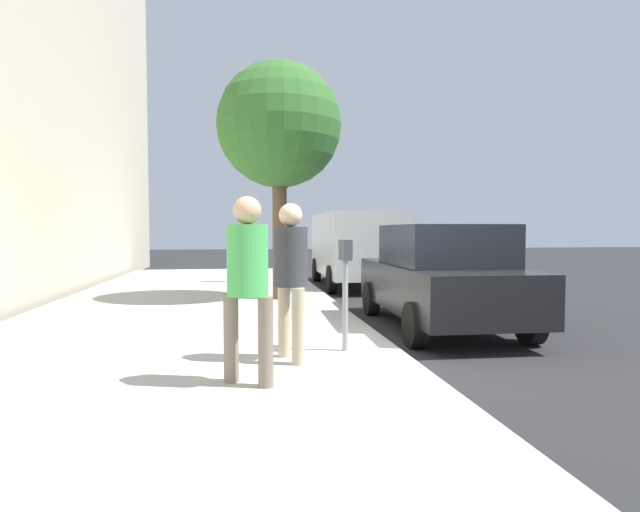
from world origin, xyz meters
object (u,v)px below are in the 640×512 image
object	(u,v)px
traffic_signal	(281,200)
parked_van_far	(355,245)
parking_meter	(345,271)
pedestrian_bystander	(248,272)
street_tree	(279,127)
pedestrian_at_meter	(291,267)
parked_sedan_near	(440,276)

from	to	relation	value
traffic_signal	parked_van_far	bearing A→B (deg)	-90.55
parking_meter	pedestrian_bystander	world-z (taller)	pedestrian_bystander
pedestrian_bystander	street_tree	world-z (taller)	street_tree
pedestrian_at_meter	traffic_signal	xyz separation A→B (m)	(9.04, -0.61, 1.33)
street_tree	pedestrian_bystander	bearing A→B (deg)	172.83
parking_meter	parked_van_far	size ratio (longest dim) A/B	0.27
pedestrian_at_meter	traffic_signal	size ratio (longest dim) A/B	0.51
parked_van_far	parking_meter	bearing A→B (deg)	166.51
pedestrian_bystander	traffic_signal	xyz separation A→B (m)	(9.91, -1.12, 1.31)
parking_meter	pedestrian_at_meter	xyz separation A→B (m)	(-0.38, 0.73, 0.08)
traffic_signal	pedestrian_at_meter	bearing A→B (deg)	176.15
parking_meter	street_tree	xyz separation A→B (m)	(5.09, 0.44, 2.80)
pedestrian_at_meter	street_tree	bearing A→B (deg)	68.43
pedestrian_at_meter	parked_sedan_near	xyz separation A→B (m)	(2.36, -2.80, -0.35)
parking_meter	traffic_signal	xyz separation A→B (m)	(8.66, 0.12, 1.41)
traffic_signal	pedestrian_bystander	bearing A→B (deg)	173.56
parked_van_far	traffic_signal	xyz separation A→B (m)	(0.02, 2.19, 1.32)
parked_sedan_near	parking_meter	bearing A→B (deg)	133.76
parking_meter	parked_sedan_near	bearing A→B (deg)	-46.24
parked_van_far	street_tree	xyz separation A→B (m)	(-3.55, 2.51, 2.71)
pedestrian_bystander	traffic_signal	world-z (taller)	traffic_signal
parked_sedan_near	traffic_signal	size ratio (longest dim) A/B	1.24
parked_van_far	traffic_signal	size ratio (longest dim) A/B	1.46
pedestrian_at_meter	pedestrian_bystander	bearing A→B (deg)	-138.92
pedestrian_bystander	parking_meter	bearing A→B (deg)	-10.86
parking_meter	traffic_signal	world-z (taller)	traffic_signal
pedestrian_at_meter	parked_van_far	bearing A→B (deg)	54.18
parking_meter	parked_van_far	distance (m)	8.89
parking_meter	pedestrian_bystander	size ratio (longest dim) A/B	0.76
parking_meter	parked_van_far	world-z (taller)	parked_van_far
pedestrian_at_meter	street_tree	world-z (taller)	street_tree
street_tree	parked_van_far	bearing A→B (deg)	-35.29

